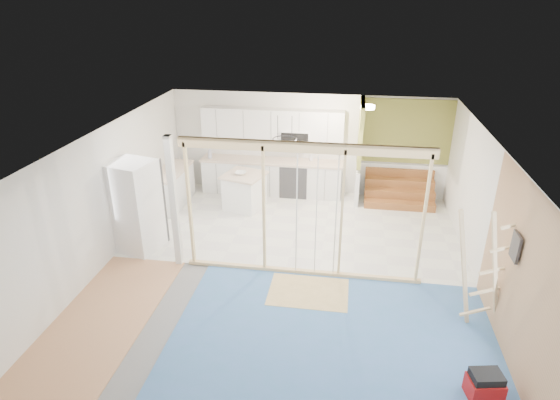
% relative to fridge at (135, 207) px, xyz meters
% --- Properties ---
extents(room, '(7.01, 8.01, 2.61)m').
position_rel_fridge_xyz_m(room, '(3.11, -0.45, 0.35)').
color(room, slate).
rests_on(room, ground).
extents(floor_overlays, '(7.00, 8.00, 0.03)m').
position_rel_fridge_xyz_m(floor_overlays, '(3.18, -0.39, -0.94)').
color(floor_overlays, silver).
rests_on(floor_overlays, room).
extents(stud_frame, '(4.66, 0.14, 2.60)m').
position_rel_fridge_xyz_m(stud_frame, '(2.84, -0.45, 0.66)').
color(stud_frame, '#D5C782').
rests_on(stud_frame, room).
extents(base_cabinets, '(4.45, 2.24, 0.93)m').
position_rel_fridge_xyz_m(base_cabinets, '(1.50, 2.91, -0.48)').
color(base_cabinets, white).
rests_on(base_cabinets, room).
extents(upper_cabinets, '(3.60, 0.41, 0.85)m').
position_rel_fridge_xyz_m(upper_cabinets, '(2.27, 3.37, 0.87)').
color(upper_cabinets, white).
rests_on(upper_cabinets, room).
extents(green_partition, '(2.25, 1.51, 2.60)m').
position_rel_fridge_xyz_m(green_partition, '(5.16, 3.21, -0.00)').
color(green_partition, olive).
rests_on(green_partition, room).
extents(pot_rack, '(0.52, 0.52, 0.72)m').
position_rel_fridge_xyz_m(pot_rack, '(2.81, 1.44, 1.05)').
color(pot_rack, black).
rests_on(pot_rack, room).
extents(sheathing_panel, '(0.02, 4.00, 2.60)m').
position_rel_fridge_xyz_m(sheathing_panel, '(6.59, -2.45, 0.35)').
color(sheathing_panel, tan).
rests_on(sheathing_panel, room).
extents(electrical_panel, '(0.04, 0.30, 0.40)m').
position_rel_fridge_xyz_m(electrical_panel, '(6.54, -1.85, 0.70)').
color(electrical_panel, '#37373C').
rests_on(electrical_panel, room).
extents(ceiling_light, '(0.32, 0.32, 0.08)m').
position_rel_fridge_xyz_m(ceiling_light, '(4.51, 2.55, 1.59)').
color(ceiling_light, '#FFEABF').
rests_on(ceiling_light, room).
extents(fridge, '(1.00, 0.97, 1.89)m').
position_rel_fridge_xyz_m(fridge, '(0.00, 0.00, 0.00)').
color(fridge, white).
rests_on(fridge, room).
extents(island, '(1.13, 1.13, 0.89)m').
position_rel_fridge_xyz_m(island, '(1.71, 2.25, -0.50)').
color(island, white).
rests_on(island, room).
extents(bowl, '(0.27, 0.27, 0.07)m').
position_rel_fridge_xyz_m(bowl, '(1.64, 2.22, -0.02)').
color(bowl, silver).
rests_on(bowl, island).
extents(soap_bottle_a, '(0.13, 0.13, 0.30)m').
position_rel_fridge_xyz_m(soap_bottle_a, '(0.61, 3.15, 0.13)').
color(soap_bottle_a, '#A4A6B7').
rests_on(soap_bottle_a, base_cabinets).
extents(soap_bottle_b, '(0.10, 0.10, 0.18)m').
position_rel_fridge_xyz_m(soap_bottle_b, '(3.22, 3.37, 0.07)').
color(soap_bottle_b, silver).
rests_on(soap_bottle_b, base_cabinets).
extents(toolbox, '(0.49, 0.40, 0.41)m').
position_rel_fridge_xyz_m(toolbox, '(6.11, -3.02, -0.75)').
color(toolbox, maroon).
rests_on(toolbox, room).
extents(ladder, '(1.09, 0.16, 2.03)m').
position_rel_fridge_xyz_m(ladder, '(6.29, -1.54, 0.10)').
color(ladder, '#D1B380').
rests_on(ladder, room).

